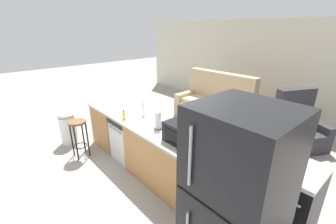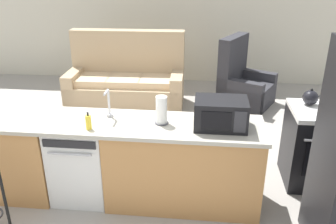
{
  "view_description": "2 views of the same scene",
  "coord_description": "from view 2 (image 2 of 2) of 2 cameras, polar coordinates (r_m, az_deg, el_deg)",
  "views": [
    {
      "loc": [
        3.11,
        -1.97,
        2.4
      ],
      "look_at": [
        0.01,
        0.74,
        0.83
      ],
      "focal_mm": 24.0,
      "sensor_mm": 36.0,
      "label": 1
    },
    {
      "loc": [
        1.01,
        -3.15,
        2.39
      ],
      "look_at": [
        0.62,
        0.38,
        0.86
      ],
      "focal_mm": 38.0,
      "sensor_mm": 36.0,
      "label": 2
    }
  ],
  "objects": [
    {
      "name": "stove_range",
      "position": [
        4.39,
        23.37,
        -5.08
      ],
      "size": [
        0.76,
        0.68,
        0.9
      ],
      "color": "black",
      "rests_on": "ground_plane"
    },
    {
      "name": "paper_towel_roll",
      "position": [
        3.47,
        -1.05,
        0.25
      ],
      "size": [
        0.14,
        0.14,
        0.28
      ],
      "color": "#4C4C51",
      "rests_on": "kitchen_counter"
    },
    {
      "name": "armchair",
      "position": [
        6.43,
        11.76,
        4.21
      ],
      "size": [
        1.09,
        1.12,
        1.2
      ],
      "color": "#2D2D33",
      "rests_on": "ground_plane"
    },
    {
      "name": "kettle",
      "position": [
        4.25,
        21.9,
        2.17
      ],
      "size": [
        0.21,
        0.17,
        0.19
      ],
      "color": "black",
      "rests_on": "stove_range"
    },
    {
      "name": "ground_plane",
      "position": [
        4.08,
        -9.58,
        -12.99
      ],
      "size": [
        24.0,
        24.0,
        0.0
      ],
      "primitive_type": "plane",
      "color": "gray"
    },
    {
      "name": "wall_back",
      "position": [
        7.47,
        0.72,
        14.83
      ],
      "size": [
        10.0,
        0.06,
        2.6
      ],
      "color": "beige",
      "rests_on": "ground_plane"
    },
    {
      "name": "sink_faucet",
      "position": [
        3.66,
        -9.5,
        1.09
      ],
      "size": [
        0.07,
        0.18,
        0.3
      ],
      "color": "silver",
      "rests_on": "kitchen_counter"
    },
    {
      "name": "dishwasher",
      "position": [
        3.92,
        -13.54,
        -7.63
      ],
      "size": [
        0.58,
        0.61,
        0.84
      ],
      "color": "silver",
      "rests_on": "ground_plane"
    },
    {
      "name": "microwave",
      "position": [
        3.43,
        8.46,
        -0.22
      ],
      "size": [
        0.5,
        0.37,
        0.28
      ],
      "color": "black",
      "rests_on": "kitchen_counter"
    },
    {
      "name": "couch",
      "position": [
        6.37,
        -6.6,
        4.8
      ],
      "size": [
        2.02,
        0.95,
        1.27
      ],
      "color": "tan",
      "rests_on": "ground_plane"
    },
    {
      "name": "kitchen_counter",
      "position": [
        3.8,
        -6.48,
        -8.22
      ],
      "size": [
        2.94,
        0.66,
        0.9
      ],
      "color": "#B77F47",
      "rests_on": "ground_plane"
    },
    {
      "name": "soap_bottle",
      "position": [
        3.46,
        -12.64,
        -1.6
      ],
      "size": [
        0.06,
        0.06,
        0.18
      ],
      "color": "yellow",
      "rests_on": "kitchen_counter"
    }
  ]
}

